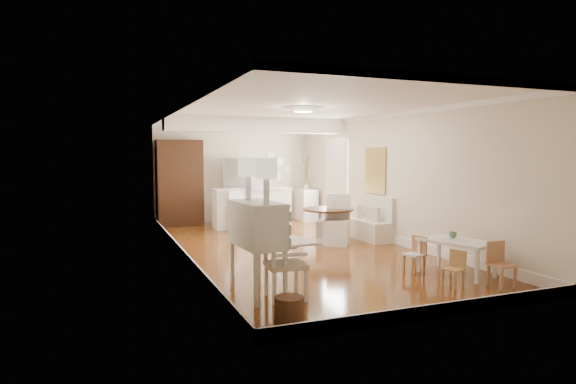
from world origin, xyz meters
TOP-DOWN VIEW (x-y plane):
  - room at (0.04, 0.32)m, footprint 9.00×9.04m
  - secretary_bureau at (-1.68, -2.84)m, footprint 1.07×1.09m
  - gustavian_armchair at (-1.37, -3.11)m, footprint 0.59×0.59m
  - wicker_basket at (-1.71, -4.09)m, footprint 0.35×0.35m
  - kids_table at (1.61, -2.91)m, footprint 0.97×1.26m
  - kids_chair_a at (1.07, -3.47)m, footprint 0.32×0.32m
  - kids_chair_b at (1.09, -2.53)m, footprint 0.35×0.35m
  - kids_chair_c at (1.73, -3.72)m, footprint 0.33×0.33m
  - banquette at (1.99, 0.50)m, footprint 0.52×1.60m
  - dining_table at (0.96, 0.35)m, footprint 1.40×1.40m
  - slip_chair_near at (1.02, 0.05)m, footprint 0.72×0.72m
  - slip_chair_far at (1.02, 0.51)m, footprint 0.61×0.60m
  - breakfast_counter at (0.10, 3.10)m, footprint 2.05×0.65m
  - bar_stool_left at (-0.40, 2.57)m, footprint 0.52×0.52m
  - bar_stool_right at (0.34, 2.86)m, footprint 0.55×0.55m
  - pantry_cabinet at (-1.60, 4.18)m, footprint 1.20×0.60m
  - fridge at (0.30, 4.15)m, footprint 0.75×0.65m
  - sideboard at (1.96, 3.79)m, footprint 0.52×0.99m
  - pencil_cup at (1.69, -2.72)m, footprint 0.14×0.14m
  - branch_vase at (1.96, 3.82)m, footprint 0.21×0.21m

SIDE VIEW (x-z plane):
  - wicker_basket at x=-1.71m, z-range 0.00..0.33m
  - kids_chair_a at x=1.07m, z-range 0.00..0.53m
  - kids_table at x=1.61m, z-range 0.00..0.55m
  - kids_chair_b at x=1.09m, z-range 0.00..0.59m
  - kids_chair_c at x=1.73m, z-range 0.00..0.65m
  - dining_table at x=0.96m, z-range 0.00..0.74m
  - slip_chair_far at x=1.02m, z-range 0.00..0.91m
  - sideboard at x=1.96m, z-range 0.00..0.91m
  - gustavian_armchair at x=-1.37m, z-range 0.00..0.94m
  - banquette at x=1.99m, z-range 0.00..0.98m
  - bar_stool_left at x=-0.40m, z-range 0.00..1.00m
  - breakfast_counter at x=0.10m, z-range 0.00..1.03m
  - slip_chair_near at x=1.02m, z-range 0.00..1.07m
  - bar_stool_right at x=0.34m, z-range 0.00..1.17m
  - pencil_cup at x=1.69m, z-range 0.55..0.65m
  - secretary_bureau at x=-1.68m, z-range 0.00..1.28m
  - fridge at x=0.30m, z-range 0.00..1.80m
  - branch_vase at x=1.96m, z-range 0.91..1.09m
  - pantry_cabinet at x=-1.60m, z-range 0.00..2.30m
  - room at x=0.04m, z-range 0.57..3.39m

